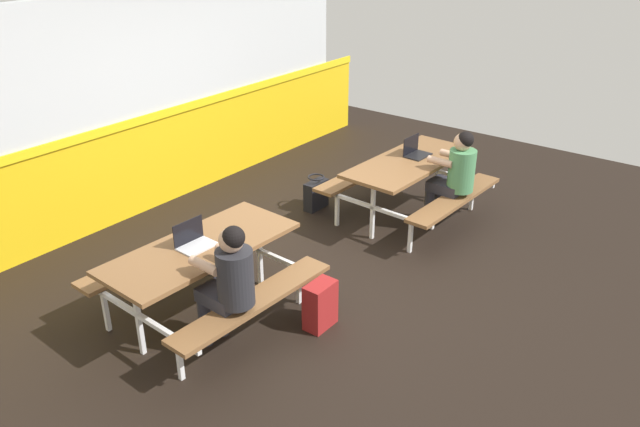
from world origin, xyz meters
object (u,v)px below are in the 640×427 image
(picnic_table_left, at_px, (202,262))
(picnic_table_right, at_px, (408,174))
(student_further, at_px, (455,172))
(tote_bag_bright, at_px, (316,194))
(backpack_dark, at_px, (320,305))
(laptop_silver, at_px, (194,241))
(laptop_dark, at_px, (415,152))
(student_nearer, at_px, (229,279))

(picnic_table_left, xyz_separation_m, picnic_table_right, (2.91, -0.39, 0.00))
(student_further, xyz_separation_m, tote_bag_bright, (-0.52, 1.59, -0.51))
(student_further, bearing_deg, picnic_table_right, 96.64)
(picnic_table_left, bearing_deg, student_further, -17.73)
(picnic_table_right, relative_size, backpack_dark, 4.09)
(picnic_table_left, xyz_separation_m, laptop_silver, (-0.04, 0.04, 0.21))
(laptop_silver, relative_size, laptop_dark, 1.00)
(picnic_table_left, distance_m, picnic_table_right, 2.94)
(laptop_dark, bearing_deg, backpack_dark, -167.98)
(backpack_dark, bearing_deg, picnic_table_right, 12.29)
(picnic_table_left, relative_size, student_nearer, 1.49)
(tote_bag_bright, bearing_deg, student_nearer, -156.05)
(picnic_table_left, xyz_separation_m, student_nearer, (-0.21, -0.55, 0.13))
(student_further, height_order, tote_bag_bright, student_further)
(picnic_table_left, relative_size, laptop_dark, 5.48)
(student_nearer, distance_m, tote_bag_bright, 2.96)
(backpack_dark, bearing_deg, laptop_dark, 12.02)
(student_nearer, bearing_deg, backpack_dark, -26.80)
(picnic_table_left, bearing_deg, backpack_dark, -60.51)
(laptop_silver, bearing_deg, student_further, -18.19)
(student_further, distance_m, backpack_dark, 2.51)
(picnic_table_right, bearing_deg, backpack_dark, -167.71)
(student_nearer, bearing_deg, laptop_dark, 3.21)
(laptop_silver, bearing_deg, picnic_table_right, -8.31)
(laptop_dark, bearing_deg, laptop_silver, 172.72)
(picnic_table_left, relative_size, laptop_silver, 5.48)
(student_nearer, bearing_deg, laptop_silver, 73.96)
(laptop_dark, height_order, tote_bag_bright, laptop_dark)
(laptop_silver, distance_m, backpack_dark, 1.24)
(picnic_table_right, height_order, student_nearer, student_nearer)
(backpack_dark, distance_m, tote_bag_bright, 2.48)
(picnic_table_left, distance_m, student_further, 3.13)
(student_further, bearing_deg, student_nearer, 172.78)
(picnic_table_right, xyz_separation_m, laptop_silver, (-2.95, 0.43, 0.21))
(student_nearer, xyz_separation_m, laptop_dark, (3.31, 0.19, 0.08))
(picnic_table_right, bearing_deg, picnic_table_left, 172.33)
(picnic_table_right, xyz_separation_m, laptop_dark, (0.19, 0.03, 0.21))
(picnic_table_right, bearing_deg, student_nearer, -177.13)
(backpack_dark, bearing_deg, student_nearer, 153.20)
(picnic_table_right, relative_size, student_nearer, 1.49)
(picnic_table_right, xyz_separation_m, tote_bag_bright, (-0.46, 1.03, -0.38))
(student_nearer, relative_size, laptop_silver, 3.67)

